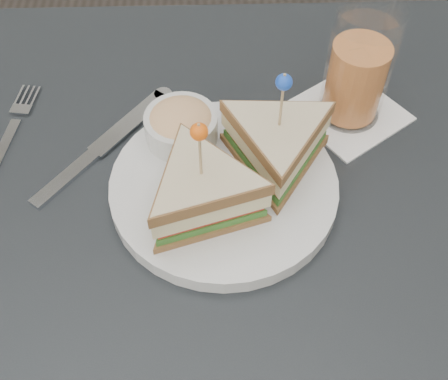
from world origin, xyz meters
TOP-DOWN VIEW (x-y plane):
  - table at (0.00, 0.00)m, footprint 0.80×0.80m
  - plate_meal at (0.02, 0.05)m, footprint 0.31×0.30m
  - cutlery_fork at (-0.24, 0.15)m, footprint 0.04×0.17m
  - cutlery_knife at (-0.13, 0.11)m, footprint 0.16×0.19m
  - drink_set at (0.17, 0.16)m, footprint 0.17×0.17m

SIDE VIEW (x-z plane):
  - table at x=0.00m, z-range 0.30..1.05m
  - cutlery_fork at x=-0.24m, z-range 0.75..0.75m
  - cutlery_knife at x=-0.13m, z-range 0.75..0.76m
  - plate_meal at x=0.02m, z-range 0.72..0.86m
  - drink_set at x=0.17m, z-range 0.74..0.89m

